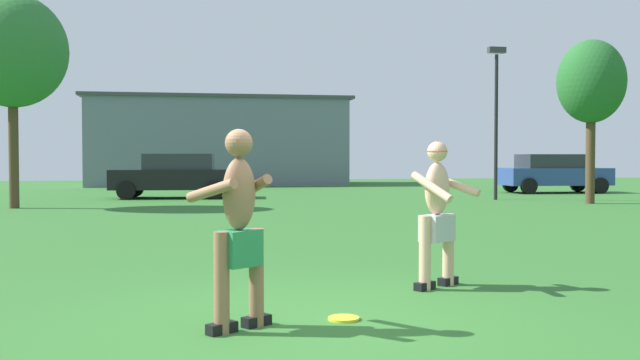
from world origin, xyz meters
name	(u,v)px	position (x,y,z in m)	size (l,w,h in m)	color
ground_plane	(297,327)	(0.00, 0.00, 0.00)	(80.00, 80.00, 0.00)	#2D6628
player_near	(239,225)	(-0.49, -0.01, 0.89)	(0.74, 0.77, 1.70)	black
player_in_gray	(438,208)	(1.81, 1.54, 0.90)	(0.79, 0.76, 1.65)	black
frisbee	(344,318)	(0.45, 0.19, 0.01)	(0.28, 0.28, 0.03)	yellow
car_black_near_post	(175,175)	(-1.54, 19.71, 0.82)	(4.43, 2.31, 1.58)	black
car_blue_mid_lot	(553,173)	(13.63, 20.84, 0.82)	(4.36, 2.15, 1.58)	#2D478C
lamp_post	(496,105)	(9.32, 16.80, 3.24)	(0.60, 0.24, 5.21)	black
outbuilding_behind_lot	(218,141)	(0.40, 32.09, 2.30)	(13.55, 6.20, 4.58)	slate
tree_left_field	(591,83)	(11.39, 14.38, 3.78)	(2.09, 2.09, 5.13)	#4C3823
tree_right_field	(12,51)	(-5.93, 15.39, 4.47)	(3.07, 3.07, 6.11)	#4C3823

